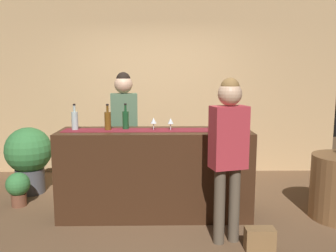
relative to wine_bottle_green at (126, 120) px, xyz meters
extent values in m
plane|color=brown|center=(0.34, -0.08, -1.13)|extent=(10.00, 10.00, 0.00)
cube|color=tan|center=(0.34, 1.82, 0.32)|extent=(6.00, 0.12, 2.90)
cube|color=#3D2314|center=(0.34, -0.08, -0.62)|extent=(2.20, 0.60, 1.02)
cube|color=maroon|center=(0.34, -0.08, -0.11)|extent=(2.09, 0.28, 0.01)
cylinder|color=#194723|center=(0.00, 0.00, -0.01)|extent=(0.07, 0.07, 0.21)
cylinder|color=#194723|center=(0.00, 0.00, 0.13)|extent=(0.03, 0.03, 0.08)
cylinder|color=black|center=(0.00, 0.00, 0.18)|extent=(0.03, 0.03, 0.02)
cylinder|color=brown|center=(-0.20, -0.07, -0.01)|extent=(0.07, 0.07, 0.21)
cylinder|color=brown|center=(-0.20, -0.07, 0.13)|extent=(0.03, 0.03, 0.08)
cylinder|color=black|center=(-0.20, -0.07, 0.18)|extent=(0.03, 0.03, 0.02)
cylinder|color=#B2C6C1|center=(-0.58, -0.04, -0.01)|extent=(0.07, 0.07, 0.21)
cylinder|color=#B2C6C1|center=(-0.58, -0.04, 0.13)|extent=(0.03, 0.03, 0.08)
cylinder|color=black|center=(-0.58, -0.04, 0.18)|extent=(0.03, 0.03, 0.02)
cylinder|color=silver|center=(0.52, -0.10, -0.11)|extent=(0.06, 0.06, 0.00)
cylinder|color=silver|center=(0.52, -0.10, -0.07)|extent=(0.01, 0.01, 0.08)
cone|color=silver|center=(0.52, -0.10, 0.00)|extent=(0.07, 0.07, 0.06)
cylinder|color=silver|center=(1.28, -0.08, -0.11)|extent=(0.06, 0.06, 0.00)
cylinder|color=silver|center=(1.28, -0.08, -0.07)|extent=(0.01, 0.01, 0.08)
cone|color=silver|center=(1.28, -0.08, 0.00)|extent=(0.07, 0.07, 0.06)
cylinder|color=silver|center=(0.33, -0.07, -0.11)|extent=(0.06, 0.06, 0.00)
cylinder|color=silver|center=(0.33, -0.07, -0.07)|extent=(0.01, 0.01, 0.08)
cone|color=silver|center=(0.33, -0.07, 0.00)|extent=(0.07, 0.07, 0.06)
cylinder|color=#26262B|center=(0.01, 0.51, -0.74)|extent=(0.11, 0.11, 0.79)
cylinder|color=#26262B|center=(-0.15, 0.49, -0.74)|extent=(0.11, 0.11, 0.79)
cube|color=#4C6B4C|center=(-0.07, 0.50, -0.04)|extent=(0.36, 0.24, 0.62)
sphere|color=#DBAD89|center=(-0.07, 0.50, 0.39)|extent=(0.24, 0.24, 0.24)
sphere|color=black|center=(-0.07, 0.50, 0.46)|extent=(0.18, 0.18, 0.18)
cylinder|color=brown|center=(0.98, -0.78, -0.75)|extent=(0.11, 0.11, 0.76)
cylinder|color=brown|center=(1.14, -0.74, -0.75)|extent=(0.11, 0.11, 0.76)
cube|color=#B7333D|center=(1.06, -0.76, -0.07)|extent=(0.38, 0.28, 0.60)
sphere|color=#DBAD89|center=(1.06, -0.76, 0.34)|extent=(0.23, 0.23, 0.23)
sphere|color=olive|center=(1.06, -0.76, 0.41)|extent=(0.18, 0.18, 0.18)
cylinder|color=#4C4C51|center=(-1.43, 0.73, -0.96)|extent=(0.39, 0.39, 0.34)
sphere|color=#387A3D|center=(-1.43, 0.73, -0.52)|extent=(0.63, 0.63, 0.63)
cylinder|color=brown|center=(-1.39, 0.23, -1.05)|extent=(0.18, 0.18, 0.16)
sphere|color=#387A3D|center=(-1.39, 0.23, -0.85)|extent=(0.30, 0.30, 0.30)
cube|color=olive|center=(1.35, -0.93, -1.02)|extent=(0.28, 0.14, 0.22)
camera|label=1|loc=(0.43, -4.00, 0.54)|focal=37.02mm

